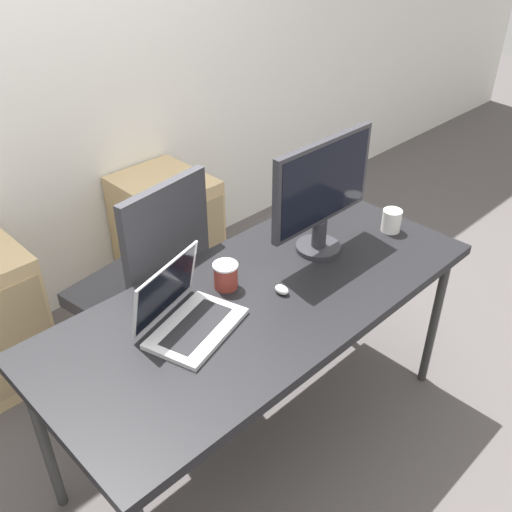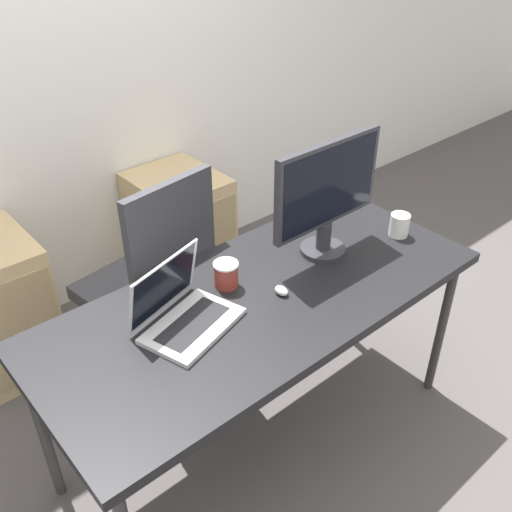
% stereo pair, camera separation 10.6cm
% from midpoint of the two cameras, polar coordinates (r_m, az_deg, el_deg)
% --- Properties ---
extents(ground_plane, '(14.00, 14.00, 0.00)m').
position_cam_midpoint_polar(ground_plane, '(2.63, 1.77, -17.34)').
color(ground_plane, '#514C4C').
extents(wall_back, '(10.00, 0.05, 2.60)m').
position_cam_midpoint_polar(wall_back, '(2.99, -17.92, 17.70)').
color(wall_back, white).
rests_on(wall_back, ground_plane).
extents(desk, '(1.70, 0.75, 0.77)m').
position_cam_midpoint_polar(desk, '(2.12, 2.10, -5.01)').
color(desk, black).
rests_on(desk, ground_plane).
extents(office_chair, '(0.56, 0.59, 1.08)m').
position_cam_midpoint_polar(office_chair, '(2.68, -9.26, -4.59)').
color(office_chair, '#232326').
rests_on(office_chair, ground_plane).
extents(cabinet_right, '(0.44, 0.51, 0.69)m').
position_cam_midpoint_polar(cabinet_right, '(3.30, -6.64, 2.39)').
color(cabinet_right, tan).
rests_on(cabinet_right, ground_plane).
extents(laptop_center, '(0.38, 0.34, 0.23)m').
position_cam_midpoint_polar(laptop_center, '(1.94, -5.77, -5.61)').
color(laptop_center, silver).
rests_on(laptop_center, desk).
extents(monitor, '(0.53, 0.18, 0.48)m').
position_cam_midpoint_polar(monitor, '(2.21, 8.49, 6.12)').
color(monitor, '#2D2D33').
rests_on(monitor, desk).
extents(mouse, '(0.04, 0.06, 0.03)m').
position_cam_midpoint_polar(mouse, '(2.08, 4.02, -3.51)').
color(mouse, silver).
rests_on(mouse, desk).
extents(coffee_cup_white, '(0.08, 0.08, 0.10)m').
position_cam_midpoint_polar(coffee_cup_white, '(2.50, 15.33, 2.99)').
color(coffee_cup_white, white).
rests_on(coffee_cup_white, desk).
extents(coffee_cup_brown, '(0.09, 0.09, 0.10)m').
position_cam_midpoint_polar(coffee_cup_brown, '(2.10, -1.56, -1.88)').
color(coffee_cup_brown, maroon).
rests_on(coffee_cup_brown, desk).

